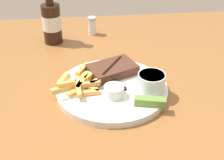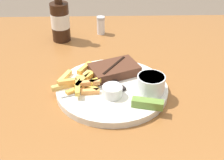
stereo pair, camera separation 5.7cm
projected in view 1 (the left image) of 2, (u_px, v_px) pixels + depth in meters
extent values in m
cube|color=#935B2D|center=(112.00, 98.00, 0.84)|extent=(1.19, 1.09, 0.04)
cylinder|color=#935B2D|center=(212.00, 94.00, 1.49)|extent=(0.06, 0.06, 0.70)
cylinder|color=silver|center=(112.00, 90.00, 0.82)|extent=(0.29, 0.29, 0.01)
cylinder|color=white|center=(112.00, 87.00, 0.82)|extent=(0.29, 0.29, 0.00)
cube|color=#512D1E|center=(112.00, 69.00, 0.86)|extent=(0.15, 0.13, 0.03)
cube|color=black|center=(112.00, 65.00, 0.86)|extent=(0.06, 0.10, 0.00)
cube|color=#EBA54A|center=(67.00, 85.00, 0.79)|extent=(0.05, 0.02, 0.01)
cube|color=gold|center=(83.00, 81.00, 0.81)|extent=(0.04, 0.08, 0.01)
cube|color=#F39F53|center=(91.00, 93.00, 0.78)|extent=(0.05, 0.02, 0.01)
cube|color=#EA9E5B|center=(90.00, 84.00, 0.80)|extent=(0.06, 0.02, 0.01)
cube|color=#F1AE47|center=(82.00, 69.00, 0.86)|extent=(0.04, 0.06, 0.01)
cube|color=yellow|center=(98.00, 81.00, 0.81)|extent=(0.05, 0.04, 0.01)
cube|color=gold|center=(76.00, 92.00, 0.79)|extent=(0.05, 0.04, 0.01)
cube|color=#D8A855|center=(67.00, 88.00, 0.80)|extent=(0.08, 0.04, 0.01)
cube|color=#F2A658|center=(80.00, 85.00, 0.81)|extent=(0.01, 0.07, 0.01)
cube|color=gold|center=(87.00, 87.00, 0.80)|extent=(0.06, 0.01, 0.01)
cube|color=#E4B24D|center=(90.00, 88.00, 0.80)|extent=(0.05, 0.05, 0.01)
cube|color=#EFB041|center=(92.00, 74.00, 0.84)|extent=(0.05, 0.06, 0.01)
cube|color=#E1B94B|center=(78.00, 87.00, 0.78)|extent=(0.02, 0.08, 0.01)
cube|color=#E2B958|center=(63.00, 79.00, 0.83)|extent=(0.04, 0.06, 0.01)
cylinder|color=white|center=(151.00, 82.00, 0.79)|extent=(0.07, 0.07, 0.05)
cylinder|color=beige|center=(152.00, 77.00, 0.78)|extent=(0.06, 0.06, 0.01)
cylinder|color=silver|center=(113.00, 91.00, 0.77)|extent=(0.05, 0.05, 0.03)
cylinder|color=#C67A4C|center=(113.00, 88.00, 0.77)|extent=(0.04, 0.04, 0.01)
cube|color=olive|center=(150.00, 102.00, 0.75)|extent=(0.08, 0.04, 0.02)
cube|color=#B7B7BC|center=(81.00, 94.00, 0.79)|extent=(0.10, 0.04, 0.00)
cube|color=#B7B7BC|center=(106.00, 89.00, 0.81)|extent=(0.03, 0.01, 0.00)
cube|color=#B7B7BC|center=(105.00, 88.00, 0.81)|extent=(0.03, 0.01, 0.00)
cube|color=#B7B7BC|center=(104.00, 87.00, 0.81)|extent=(0.03, 0.01, 0.00)
cube|color=#B7B7BC|center=(100.00, 71.00, 0.88)|extent=(0.07, 0.10, 0.00)
cube|color=black|center=(118.00, 84.00, 0.82)|extent=(0.04, 0.06, 0.01)
cylinder|color=black|center=(52.00, 24.00, 1.04)|extent=(0.06, 0.06, 0.13)
cylinder|color=silver|center=(52.00, 22.00, 1.04)|extent=(0.06, 0.06, 0.05)
cylinder|color=white|center=(92.00, 27.00, 1.12)|extent=(0.03, 0.03, 0.05)
cylinder|color=#B7B7BC|center=(92.00, 19.00, 1.10)|extent=(0.03, 0.03, 0.01)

